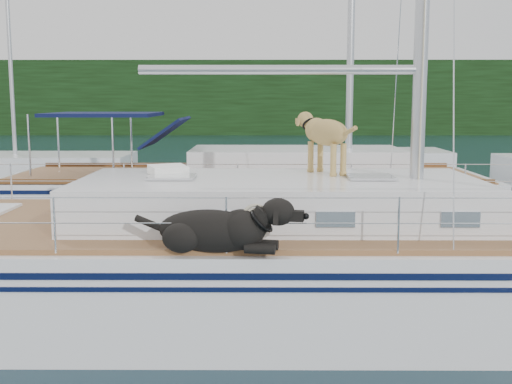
{
  "coord_description": "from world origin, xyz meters",
  "views": [
    {
      "loc": [
        0.54,
        -8.33,
        2.83
      ],
      "look_at": [
        0.5,
        0.2,
        1.6
      ],
      "focal_mm": 45.0,
      "sensor_mm": 36.0,
      "label": 1
    }
  ],
  "objects": [
    {
      "name": "bg_boat_center",
      "position": [
        4.0,
        16.0,
        0.45
      ],
      "size": [
        7.2,
        3.0,
        11.65
      ],
      "color": "white",
      "rests_on": "ground"
    },
    {
      "name": "bg_boat_west",
      "position": [
        -8.0,
        14.0,
        0.45
      ],
      "size": [
        8.0,
        3.0,
        11.65
      ],
      "color": "white",
      "rests_on": "ground"
    },
    {
      "name": "main_sailboat",
      "position": [
        0.1,
        -0.01,
        0.68
      ],
      "size": [
        12.0,
        4.04,
        14.01
      ],
      "color": "white",
      "rests_on": "ground"
    },
    {
      "name": "shore_bank",
      "position": [
        0.0,
        46.2,
        0.6
      ],
      "size": [
        92.0,
        1.0,
        1.2
      ],
      "primitive_type": "cube",
      "color": "#595147",
      "rests_on": "ground"
    },
    {
      "name": "ground",
      "position": [
        0.0,
        0.0,
        0.0
      ],
      "size": [
        120.0,
        120.0,
        0.0
      ],
      "primitive_type": "plane",
      "color": "black",
      "rests_on": "ground"
    },
    {
      "name": "neighbor_sailboat",
      "position": [
        0.31,
        6.41,
        0.63
      ],
      "size": [
        11.0,
        3.5,
        13.3
      ],
      "color": "white",
      "rests_on": "ground"
    },
    {
      "name": "tree_line",
      "position": [
        0.0,
        45.0,
        3.0
      ],
      "size": [
        90.0,
        3.0,
        6.0
      ],
      "primitive_type": "cube",
      "color": "black",
      "rests_on": "ground"
    }
  ]
}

